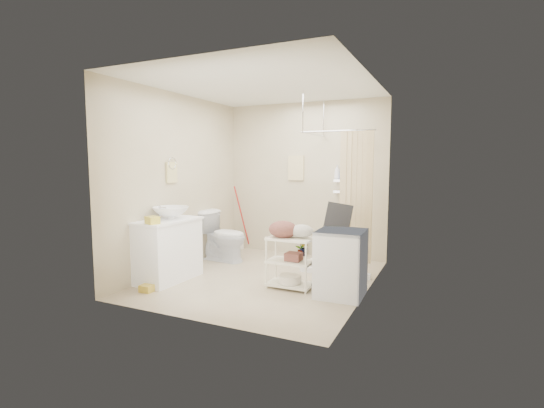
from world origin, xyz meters
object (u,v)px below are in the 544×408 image
at_px(vanity, 168,250).
at_px(laundry_rack, 290,258).
at_px(toilet, 223,236).
at_px(washing_machine, 341,263).

relative_size(vanity, laundry_rack, 1.21).
height_order(vanity, toilet, vanity).
bearing_deg(toilet, vanity, -179.68).
xyz_separation_m(vanity, washing_machine, (2.30, 0.35, -0.02)).
bearing_deg(washing_machine, laundry_rack, 176.97).
xyz_separation_m(vanity, toilet, (0.12, 1.23, -0.01)).
bearing_deg(laundry_rack, toilet, 150.66).
distance_m(toilet, washing_machine, 2.35).
bearing_deg(toilet, laundry_rack, -113.54).
xyz_separation_m(toilet, laundry_rack, (1.52, -0.86, -0.02)).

